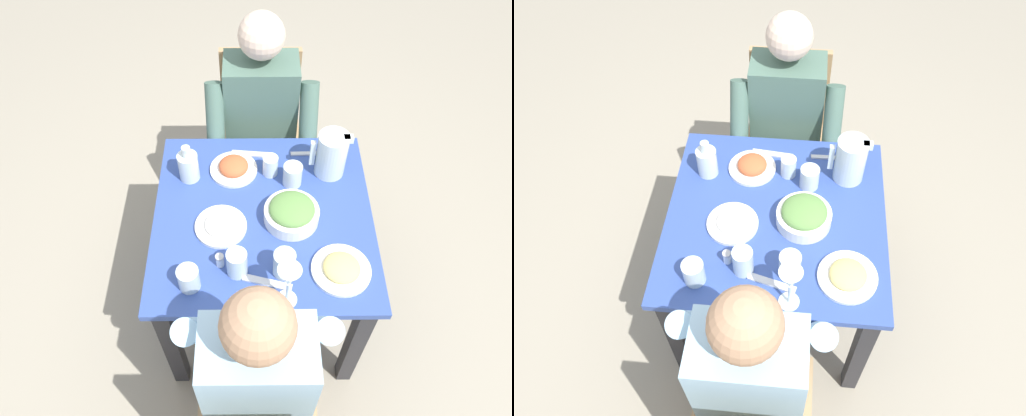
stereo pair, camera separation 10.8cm
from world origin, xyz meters
TOP-DOWN VIEW (x-y plane):
  - ground_plane at (0.00, 0.00)m, footprint 8.00×8.00m
  - dining_table at (0.00, 0.00)m, footprint 0.82×0.82m
  - chair_near at (-0.00, -0.72)m, footprint 0.40×0.40m
  - diner_near at (-0.00, -0.51)m, footprint 0.48×0.53m
  - diner_far at (0.03, 0.51)m, footprint 0.48×0.53m
  - water_pitcher at (-0.27, -0.22)m, footprint 0.16×0.12m
  - salad_bowl at (-0.10, 0.02)m, footprint 0.20×0.20m
  - plate_yoghurt at (0.16, 0.06)m, footprint 0.19×0.19m
  - plate_rice_curry at (0.11, -0.22)m, footprint 0.19×0.19m
  - plate_fries at (-0.26, 0.24)m, footprint 0.21×0.21m
  - water_glass_far_right at (-0.07, 0.24)m, footprint 0.08×0.08m
  - water_glass_far_left at (0.25, 0.29)m, footprint 0.07×0.07m
  - water_glass_center at (-0.03, -0.21)m, footprint 0.06×0.06m
  - water_glass_near_left at (-0.12, -0.16)m, footprint 0.07×0.07m
  - water_glass_by_pitcher at (0.09, 0.24)m, footprint 0.07×0.07m
  - wine_glass at (-0.07, 0.35)m, footprint 0.08×0.08m
  - oil_carafe at (0.29, -0.19)m, footprint 0.08×0.08m
  - salt_shaker at (0.15, 0.22)m, footprint 0.03×0.03m
  - fork_near at (-0.01, 0.29)m, footprint 0.17×0.07m
  - knife_near at (-0.21, -0.31)m, footprint 0.19×0.02m
  - fork_far at (0.04, -0.31)m, footprint 0.17×0.04m

SIDE VIEW (x-z plane):
  - ground_plane at x=0.00m, z-range 0.00..0.00m
  - chair_near at x=0.00m, z-range 0.06..0.93m
  - dining_table at x=0.00m, z-range 0.22..0.93m
  - diner_near at x=0.00m, z-range 0.06..1.23m
  - diner_far at x=0.03m, z-range 0.06..1.23m
  - fork_near at x=-0.01m, z-range 0.71..0.72m
  - knife_near at x=-0.21m, z-range 0.71..0.72m
  - fork_far at x=0.04m, z-range 0.71..0.72m
  - plate_yoghurt at x=0.16m, z-range 0.70..0.74m
  - plate_fries at x=-0.26m, z-range 0.70..0.75m
  - plate_rice_curry at x=0.11m, z-range 0.70..0.76m
  - salt_shaker at x=0.15m, z-range 0.71..0.76m
  - salad_bowl at x=-0.10m, z-range 0.71..0.80m
  - water_glass_center at x=-0.03m, z-range 0.71..0.80m
  - water_glass_far_left at x=0.25m, z-range 0.71..0.80m
  - water_glass_near_left at x=-0.12m, z-range 0.71..0.80m
  - water_glass_far_right at x=-0.07m, z-range 0.71..0.81m
  - water_glass_by_pitcher at x=0.09m, z-range 0.71..0.82m
  - oil_carafe at x=0.29m, z-range 0.68..0.85m
  - water_pitcher at x=-0.27m, z-range 0.71..0.90m
  - wine_glass at x=-0.07m, z-range 0.75..0.95m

